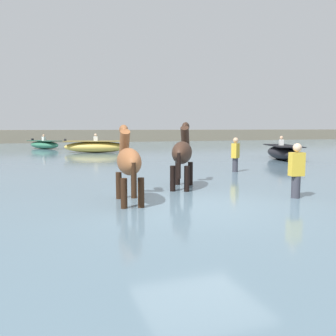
# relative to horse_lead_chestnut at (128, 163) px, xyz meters

# --- Properties ---
(ground_plane) EXTENTS (120.00, 120.00, 0.00)m
(ground_plane) POSITION_rel_horse_lead_chestnut_xyz_m (1.29, -0.86, -1.21)
(ground_plane) COLOR #666051
(water_surface) EXTENTS (90.00, 90.00, 0.37)m
(water_surface) POSITION_rel_horse_lead_chestnut_xyz_m (1.29, 9.14, -1.03)
(water_surface) COLOR slate
(water_surface) RESTS_ON ground
(horse_lead_chestnut) EXTENTS (0.63, 1.89, 2.05)m
(horse_lead_chestnut) POSITION_rel_horse_lead_chestnut_xyz_m (0.00, 0.00, 0.00)
(horse_lead_chestnut) COLOR brown
(horse_lead_chestnut) RESTS_ON ground
(horse_trailing_dark_bay) EXTENTS (1.23, 1.89, 2.14)m
(horse_trailing_dark_bay) POSITION_rel_horse_lead_chestnut_xyz_m (1.81, 1.41, 0.05)
(horse_trailing_dark_bay) COLOR #382319
(horse_trailing_dark_bay) RESTS_ON ground
(boat_far_offshore) EXTENTS (2.72, 3.22, 1.11)m
(boat_far_offshore) POSITION_rel_horse_lead_chestnut_xyz_m (-1.67, 21.85, -0.53)
(boat_far_offshore) COLOR #337556
(boat_far_offshore) RESTS_ON water_surface
(boat_far_inshore) EXTENTS (2.42, 3.75, 1.20)m
(boat_far_inshore) POSITION_rel_horse_lead_chestnut_xyz_m (9.87, 7.76, -0.48)
(boat_far_inshore) COLOR black
(boat_far_inshore) RESTS_ON water_surface
(boat_mid_outer) EXTENTS (4.35, 2.49, 1.24)m
(boat_mid_outer) POSITION_rel_horse_lead_chestnut_xyz_m (1.53, 16.16, -0.46)
(boat_mid_outer) COLOR gold
(boat_mid_outer) RESTS_ON water_surface
(person_wading_mid) EXTENTS (0.35, 0.25, 1.63)m
(person_wading_mid) POSITION_rel_horse_lead_chestnut_xyz_m (3.74, -0.82, -0.35)
(person_wading_mid) COLOR #383842
(person_wading_mid) RESTS_ON ground
(person_onlooker_left) EXTENTS (0.38, 0.35, 1.63)m
(person_onlooker_left) POSITION_rel_horse_lead_chestnut_xyz_m (4.91, 3.96, -0.35)
(person_onlooker_left) COLOR #383842
(person_onlooker_left) RESTS_ON ground
(far_shoreline) EXTENTS (80.00, 2.40, 1.76)m
(far_shoreline) POSITION_rel_horse_lead_chestnut_xyz_m (1.29, 34.42, -0.33)
(far_shoreline) COLOR gray
(far_shoreline) RESTS_ON ground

